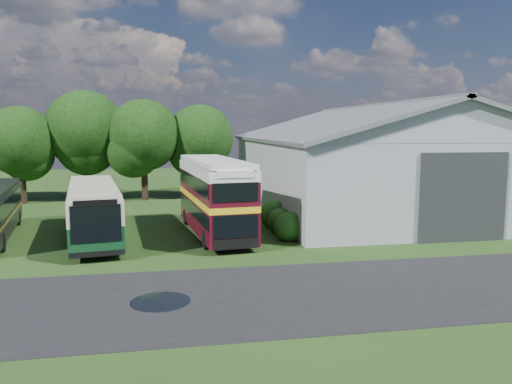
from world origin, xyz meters
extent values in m
plane|color=#193511|center=(0.00, 0.00, 0.00)|extent=(120.00, 120.00, 0.00)
cube|color=black|center=(3.00, -3.00, 0.00)|extent=(60.00, 8.00, 0.02)
cylinder|color=black|center=(-1.50, -3.00, 0.00)|extent=(2.20, 2.20, 0.01)
cube|color=gray|center=(15.00, 16.00, 2.75)|extent=(18.00, 24.00, 5.50)
cube|color=#2D3033|center=(15.00, 3.92, 2.50)|extent=(5.20, 0.18, 5.00)
cylinder|color=black|center=(-13.00, 23.50, 1.53)|extent=(0.56, 0.56, 3.06)
sphere|color=black|center=(-13.00, 23.50, 5.27)|extent=(5.78, 5.78, 5.78)
cylinder|color=black|center=(-8.00, 24.80, 1.80)|extent=(0.56, 0.56, 3.60)
sphere|color=black|center=(-8.00, 24.80, 6.20)|extent=(6.80, 6.80, 6.80)
cylinder|color=black|center=(-3.00, 23.80, 1.66)|extent=(0.56, 0.56, 3.31)
sphere|color=black|center=(-3.00, 23.80, 5.70)|extent=(6.26, 6.26, 6.26)
cylinder|color=black|center=(2.00, 24.60, 1.58)|extent=(0.56, 0.56, 3.17)
sphere|color=black|center=(2.00, 24.60, 5.46)|extent=(5.98, 5.98, 5.98)
sphere|color=#194714|center=(5.60, 6.00, 0.00)|extent=(1.70, 1.70, 1.70)
sphere|color=#194714|center=(5.60, 8.00, 0.00)|extent=(1.60, 1.60, 1.60)
sphere|color=#194714|center=(5.60, 10.00, 0.00)|extent=(1.80, 1.80, 1.80)
cube|color=#0E361A|center=(-5.29, 8.46, 1.73)|extent=(4.34, 11.68, 2.84)
cube|color=#420915|center=(1.63, 8.41, 2.41)|extent=(3.74, 10.71, 4.20)
camera|label=1|loc=(-1.23, -20.88, 6.30)|focal=35.00mm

